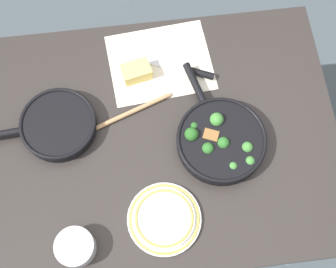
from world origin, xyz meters
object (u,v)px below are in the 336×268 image
Objects in this scene: wooden_spoon at (102,125)px; prep_bowl_steel at (75,247)px; skillet_eggs at (57,125)px; grater_knife at (184,69)px; dinner_plate_stack at (164,219)px; skillet_broccoli at (220,140)px; cheese_block at (136,72)px.

prep_bowl_steel is at bearing 55.15° from wooden_spoon.
prep_bowl_steel reaches higher than wooden_spoon.
prep_bowl_steel reaches higher than skillet_eggs.
grater_knife is at bearing -125.44° from prep_bowl_steel.
prep_bowl_steel is (0.26, 0.05, 0.02)m from dinner_plate_stack.
wooden_spoon is (-0.14, 0.01, -0.02)m from skillet_eggs.
grater_knife is at bearing -169.09° from wooden_spoon.
skillet_broccoli is 0.38m from wooden_spoon.
skillet_eggs is 0.39m from prep_bowl_steel.
skillet_broccoli is 3.68× the size of prep_bowl_steel.
cheese_block reaches higher than dinner_plate_stack.
skillet_eggs is at bearing -84.39° from prep_bowl_steel.
skillet_broccoli reaches higher than dinner_plate_stack.
skillet_broccoli reaches higher than wooden_spoon.
skillet_eggs is at bearing 44.76° from grater_knife.
cheese_block is (-0.13, -0.17, 0.02)m from wooden_spoon.
skillet_broccoli is 1.09× the size of skillet_eggs.
dinner_plate_stack is at bearing 100.17° from grater_knife.
prep_bowl_steel is (0.10, 0.38, 0.02)m from wooden_spoon.
grater_knife reaches higher than wooden_spoon.
wooden_spoon is 3.33× the size of prep_bowl_steel.
cheese_block is at bearing -112.80° from prep_bowl_steel.
skillet_eggs is 1.74× the size of dinner_plate_stack.
wooden_spoon is at bearing -63.45° from dinner_plate_stack.
cheese_block is 0.49m from dinner_plate_stack.
prep_bowl_steel is (0.23, 0.55, 0.00)m from cheese_block.
dinner_plate_stack is 0.27m from prep_bowl_steel.
skillet_broccoli reaches higher than cheese_block.
cheese_block is 0.59m from prep_bowl_steel.
skillet_broccoli is 1.52× the size of grater_knife.
dinner_plate_stack is at bearing 96.90° from wooden_spoon.
cheese_block is (-0.27, -0.16, 0.00)m from skillet_eggs.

